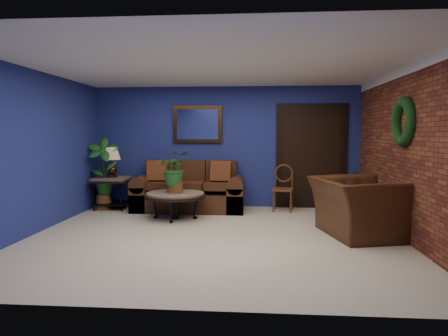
# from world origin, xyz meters

# --- Properties ---
(floor) EXTENTS (5.50, 5.50, 0.00)m
(floor) POSITION_xyz_m (0.00, 0.00, 0.00)
(floor) COLOR beige
(floor) RESTS_ON ground
(wall_back) EXTENTS (5.50, 0.04, 2.50)m
(wall_back) POSITION_xyz_m (0.00, 2.50, 1.25)
(wall_back) COLOR navy
(wall_back) RESTS_ON ground
(wall_left) EXTENTS (0.04, 5.00, 2.50)m
(wall_left) POSITION_xyz_m (-2.75, 0.00, 1.25)
(wall_left) COLOR navy
(wall_left) RESTS_ON ground
(wall_right_brick) EXTENTS (0.04, 5.00, 2.50)m
(wall_right_brick) POSITION_xyz_m (2.75, 0.00, 1.25)
(wall_right_brick) COLOR brown
(wall_right_brick) RESTS_ON ground
(ceiling) EXTENTS (5.50, 5.00, 0.02)m
(ceiling) POSITION_xyz_m (0.00, 0.00, 2.50)
(ceiling) COLOR white
(ceiling) RESTS_ON wall_back
(crown_molding) EXTENTS (0.03, 5.00, 0.14)m
(crown_molding) POSITION_xyz_m (2.72, 0.00, 2.43)
(crown_molding) COLOR white
(crown_molding) RESTS_ON wall_right_brick
(wall_mirror) EXTENTS (1.02, 0.06, 0.77)m
(wall_mirror) POSITION_xyz_m (-0.60, 2.46, 1.72)
(wall_mirror) COLOR #402910
(wall_mirror) RESTS_ON wall_back
(closet_door) EXTENTS (1.44, 0.06, 2.18)m
(closet_door) POSITION_xyz_m (1.75, 2.47, 1.05)
(closet_door) COLOR black
(closet_door) RESTS_ON wall_back
(wreath) EXTENTS (0.16, 0.72, 0.72)m
(wreath) POSITION_xyz_m (2.69, 0.05, 1.70)
(wreath) COLOR black
(wreath) RESTS_ON wall_right_brick
(sofa) EXTENTS (2.19, 0.95, 0.99)m
(sofa) POSITION_xyz_m (-0.71, 2.08, 0.32)
(sofa) COLOR #492515
(sofa) RESTS_ON ground
(coffee_table) EXTENTS (1.10, 1.10, 0.47)m
(coffee_table) POSITION_xyz_m (-0.83, 1.20, 0.41)
(coffee_table) COLOR #544F49
(coffee_table) RESTS_ON ground
(end_table) EXTENTS (0.70, 0.70, 0.64)m
(end_table) POSITION_xyz_m (-2.30, 2.05, 0.49)
(end_table) COLOR #544F49
(end_table) RESTS_ON ground
(table_lamp) EXTENTS (0.35, 0.35, 0.59)m
(table_lamp) POSITION_xyz_m (-2.30, 2.05, 1.02)
(table_lamp) COLOR #402910
(table_lamp) RESTS_ON end_table
(side_chair) EXTENTS (0.45, 0.45, 0.92)m
(side_chair) POSITION_xyz_m (1.16, 2.12, 0.52)
(side_chair) COLOR brown
(side_chair) RESTS_ON ground
(armchair) EXTENTS (1.43, 1.56, 0.86)m
(armchair) POSITION_xyz_m (2.15, 0.23, 0.43)
(armchair) COLOR #492515
(armchair) RESTS_ON ground
(coffee_plant) EXTENTS (0.65, 0.59, 0.75)m
(coffee_plant) POSITION_xyz_m (-0.83, 1.20, 0.89)
(coffee_plant) COLOR brown
(coffee_plant) RESTS_ON coffee_table
(floor_plant) EXTENTS (0.38, 0.30, 0.83)m
(floor_plant) POSITION_xyz_m (2.35, 1.84, 0.43)
(floor_plant) COLOR brown
(floor_plant) RESTS_ON ground
(tall_plant) EXTENTS (0.70, 0.53, 1.47)m
(tall_plant) POSITION_xyz_m (-2.45, 1.95, 0.79)
(tall_plant) COLOR brown
(tall_plant) RESTS_ON ground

